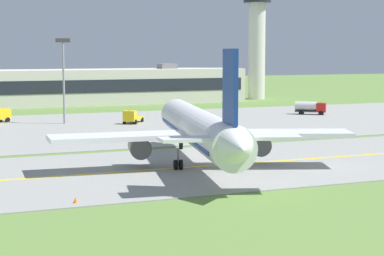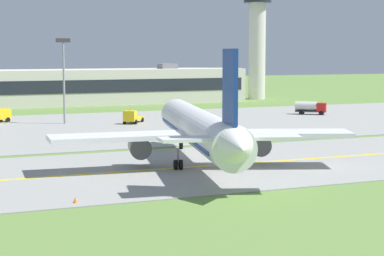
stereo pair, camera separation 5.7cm
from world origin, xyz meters
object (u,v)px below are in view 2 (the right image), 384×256
control_tower (257,30)px  airplane_lead (200,129)px  service_truck_baggage (311,107)px  apron_light_mast (64,70)px  service_truck_fuel (132,117)px

control_tower → airplane_lead: bearing=-121.2°
service_truck_baggage → airplane_lead: bearing=-132.8°
airplane_lead → apron_light_mast: (-4.14, 49.29, 5.19)m
service_truck_fuel → apron_light_mast: 14.15m
service_truck_fuel → apron_light_mast: apron_light_mast is taller
control_tower → apron_light_mast: bearing=-144.3°
service_truck_baggage → control_tower: bearing=75.4°
service_truck_baggage → apron_light_mast: 49.28m
service_truck_fuel → control_tower: (49.42, 47.36, 16.75)m
service_truck_baggage → service_truck_fuel: 37.88m
airplane_lead → service_truck_baggage: (44.50, 48.04, -2.60)m
service_truck_baggage → apron_light_mast: (-48.64, 1.25, 7.79)m
service_truck_fuel → control_tower: size_ratio=0.21×
control_tower → apron_light_mast: size_ratio=2.05×
airplane_lead → apron_light_mast: 49.74m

